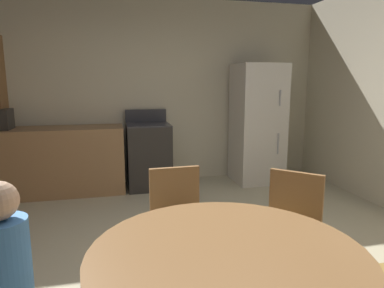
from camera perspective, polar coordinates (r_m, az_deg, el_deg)
ground_plane at (r=2.74m, az=1.77°, el=-22.82°), size 14.00×14.00×0.00m
wall_back at (r=5.19m, az=-6.68°, el=8.65°), size 5.41×0.12×2.70m
kitchen_counter at (r=4.94m, az=-22.69°, el=-2.70°), size 1.94×0.60×0.90m
oven_range at (r=4.89m, az=-7.28°, el=-1.89°), size 0.60×0.60×1.10m
refrigerator at (r=5.20m, az=10.89°, el=3.34°), size 0.68×0.68×1.76m
dining_table at (r=1.66m, az=5.85°, el=-22.10°), size 1.25×1.25×0.76m
chair_northeast at (r=2.54m, az=16.07°, el=-13.14°), size 0.57×0.57×0.87m
chair_north at (r=2.56m, az=-2.34°, el=-12.57°), size 0.41×0.41×0.87m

